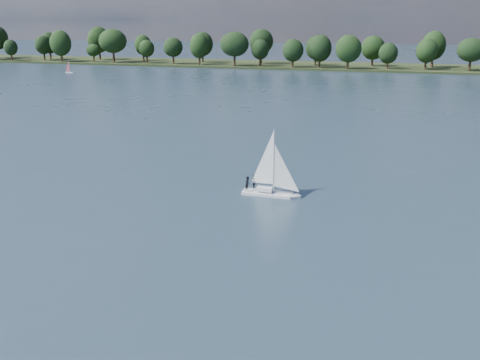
% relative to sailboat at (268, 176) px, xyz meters
% --- Properties ---
extents(ground, '(700.00, 700.00, 0.00)m').
position_rel_sailboat_xyz_m(ground, '(8.42, 63.78, -2.29)').
color(ground, '#233342').
rests_on(ground, ground).
extents(far_shore, '(660.00, 40.00, 1.50)m').
position_rel_sailboat_xyz_m(far_shore, '(8.42, 175.78, -2.29)').
color(far_shore, black).
rests_on(far_shore, ground).
extents(sailboat, '(6.24, 1.84, 8.18)m').
position_rel_sailboat_xyz_m(sailboat, '(0.00, 0.00, 0.00)').
color(sailboat, silver).
rests_on(sailboat, ground).
extents(dinghy_pink, '(3.10, 1.29, 4.91)m').
position_rel_sailboat_xyz_m(dinghy_pink, '(-106.49, 121.54, -1.13)').
color(dinghy_pink, white).
rests_on(dinghy_pink, ground).
extents(treeline, '(562.92, 73.64, 18.43)m').
position_rel_sailboat_xyz_m(treeline, '(-3.20, 171.92, 5.84)').
color(treeline, black).
rests_on(treeline, ground).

